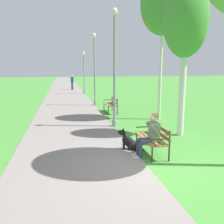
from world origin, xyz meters
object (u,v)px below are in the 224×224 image
(person_seated_on_near_bench, at_px, (150,133))
(birch_tree_second, at_px, (186,21))
(dog_black, at_px, (130,142))
(lamp_post_near, at_px, (115,68))
(lamp_post_far, at_px, (84,72))
(birch_tree_third, at_px, (163,5))
(lamp_post_mid, at_px, (95,69))
(pedestrian_distant, at_px, (72,82))
(park_bench_mid, at_px, (111,104))
(park_bench_near, at_px, (154,136))

(person_seated_on_near_bench, relative_size, birch_tree_second, 0.23)
(person_seated_on_near_bench, xyz_separation_m, dog_black, (-0.42, 0.62, -0.42))
(lamp_post_near, relative_size, lamp_post_far, 1.23)
(birch_tree_third, bearing_deg, lamp_post_mid, 117.44)
(person_seated_on_near_bench, relative_size, dog_black, 1.55)
(lamp_post_mid, relative_size, pedestrian_distant, 2.78)
(dog_black, bearing_deg, pedestrian_distant, 92.54)
(person_seated_on_near_bench, height_order, pedestrian_distant, pedestrian_distant)
(park_bench_mid, bearing_deg, birch_tree_second, -71.89)
(park_bench_mid, relative_size, lamp_post_mid, 0.33)
(dog_black, height_order, lamp_post_near, lamp_post_near)
(birch_tree_third, bearing_deg, person_seated_on_near_bench, -114.87)
(birch_tree_second, bearing_deg, lamp_post_far, 98.61)
(person_seated_on_near_bench, xyz_separation_m, lamp_post_mid, (-0.30, 9.52, 1.69))
(lamp_post_mid, bearing_deg, person_seated_on_near_bench, -88.18)
(birch_tree_second, bearing_deg, dog_black, -150.80)
(park_bench_mid, xyz_separation_m, person_seated_on_near_bench, (-0.26, -6.88, 0.17))
(lamp_post_far, xyz_separation_m, birch_tree_second, (2.24, -14.82, 2.04))
(park_bench_near, height_order, lamp_post_mid, lamp_post_mid)
(dog_black, relative_size, pedestrian_distant, 0.49)
(person_seated_on_near_bench, bearing_deg, lamp_post_mid, 91.82)
(person_seated_on_near_bench, xyz_separation_m, birch_tree_third, (2.19, 4.72, 4.55))
(birch_tree_second, bearing_deg, birch_tree_third, 83.91)
(dog_black, xyz_separation_m, lamp_post_far, (0.06, 16.11, 1.75))
(person_seated_on_near_bench, xyz_separation_m, pedestrian_distant, (-1.31, 20.88, 0.16))
(park_bench_mid, height_order, pedestrian_distant, pedestrian_distant)
(lamp_post_far, bearing_deg, park_bench_near, -88.04)
(lamp_post_near, distance_m, pedestrian_distant, 17.40)
(park_bench_near, distance_m, lamp_post_far, 16.54)
(park_bench_near, bearing_deg, lamp_post_mid, 93.15)
(park_bench_mid, distance_m, person_seated_on_near_bench, 6.88)
(lamp_post_far, bearing_deg, dog_black, -90.21)
(person_seated_on_near_bench, bearing_deg, park_bench_near, 52.03)
(lamp_post_far, distance_m, birch_tree_third, 12.69)
(park_bench_near, xyz_separation_m, lamp_post_near, (-0.46, 3.32, 1.95))
(park_bench_mid, distance_m, lamp_post_mid, 3.28)
(park_bench_near, relative_size, lamp_post_far, 0.39)
(person_seated_on_near_bench, bearing_deg, lamp_post_far, 91.22)
(park_bench_mid, distance_m, lamp_post_far, 9.99)
(birch_tree_third, height_order, pedestrian_distant, birch_tree_third)
(park_bench_near, bearing_deg, pedestrian_distant, 94.22)
(pedestrian_distant, bearing_deg, person_seated_on_near_bench, -86.40)
(park_bench_near, relative_size, dog_black, 1.86)
(park_bench_mid, height_order, lamp_post_near, lamp_post_near)
(park_bench_near, relative_size, lamp_post_near, 0.31)
(dog_black, xyz_separation_m, lamp_post_mid, (0.11, 8.90, 2.11))
(lamp_post_far, height_order, birch_tree_third, birch_tree_third)
(lamp_post_near, height_order, lamp_post_far, lamp_post_near)
(park_bench_mid, relative_size, lamp_post_far, 0.39)
(dog_black, relative_size, lamp_post_mid, 0.18)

